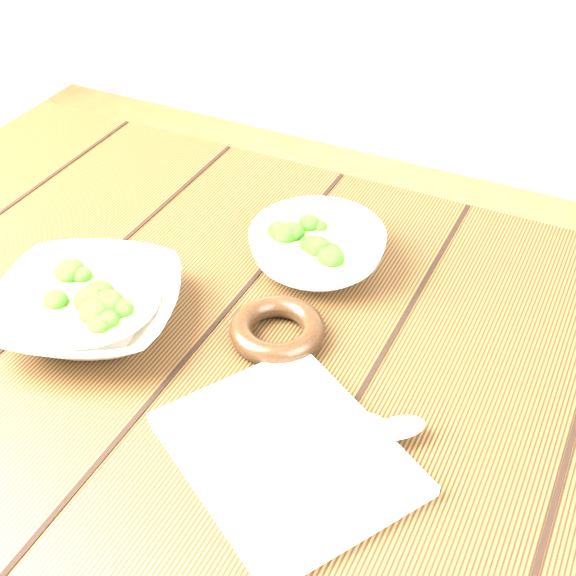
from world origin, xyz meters
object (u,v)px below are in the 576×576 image
Objects in this scene: table at (231,402)px; soup_bowl_back at (317,248)px; soup_bowl_front at (89,307)px; napkin at (287,453)px; trivet at (277,330)px.

soup_bowl_back reaches higher than table.
soup_bowl_front is 0.31m from napkin.
soup_bowl_front is at bearing -130.98° from soup_bowl_back.
table is 0.15m from trivet.
soup_bowl_front reaches higher than table.
trivet is at bearing -83.76° from soup_bowl_back.
soup_bowl_back is at bearing 49.02° from soup_bowl_front.
soup_bowl_back reaches higher than napkin.
soup_bowl_front and soup_bowl_back have the same top height.
table is 0.23m from soup_bowl_back.
soup_bowl_back is 0.15m from trivet.
soup_bowl_front is at bearing -159.99° from trivet.
table is at bearing 167.98° from napkin.
table is at bearing 21.09° from soup_bowl_front.
table is 5.05× the size of napkin.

